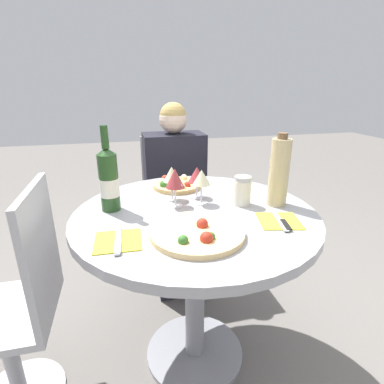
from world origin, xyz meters
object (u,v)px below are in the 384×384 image
Objects in this scene: chair_behind_diner at (173,207)px; seated_diner at (177,207)px; dining_table at (195,243)px; wine_bottle at (109,180)px; chair_empty_side at (19,309)px; tall_carafe at (279,172)px; pizza_large at (198,233)px.

seated_diner is at bearing 90.00° from chair_behind_diner.
wine_bottle is (-0.33, 0.09, 0.28)m from dining_table.
wine_bottle is at bearing 62.48° from chair_behind_diner.
dining_table is at bearing 86.49° from chair_behind_diner.
chair_empty_side is 0.60m from wine_bottle.
chair_empty_side reaches higher than dining_table.
dining_table is at bearing 85.70° from seated_diner.
seated_diner reaches higher than tall_carafe.
chair_empty_side is at bearing 43.44° from seated_diner.
wine_bottle is (0.37, 0.13, 0.45)m from chair_empty_side.
chair_behind_diner is at bearing 86.49° from dining_table.
chair_empty_side is 2.86× the size of pizza_large.
tall_carafe is at bearing 26.24° from pizza_large.
dining_table is 0.85m from chair_behind_diner.
dining_table is 2.88× the size of wine_bottle.
tall_carafe is (0.30, -0.69, 0.41)m from seated_diner.
tall_carafe is at bearing 109.81° from chair_behind_diner.
tall_carafe reaches higher than chair_empty_side.
dining_table is 1.07× the size of chair_empty_side.
chair_behind_diner is at bearing 62.48° from wine_bottle.
dining_table is 0.46m from tall_carafe.
seated_diner is 3.57× the size of pizza_large.
tall_carafe is (0.35, -0.01, 0.29)m from dining_table.
chair_behind_diner and chair_empty_side have the same top height.
tall_carafe is (0.30, -0.84, 0.47)m from chair_behind_diner.
chair_empty_side is (-0.70, -0.04, -0.18)m from dining_table.
pizza_large is 0.46m from tall_carafe.
tall_carafe reaches higher than chair_behind_diner.
wine_bottle reaches higher than pizza_large.
dining_table is at bearing -86.98° from chair_empty_side.
seated_diner is 0.93m from pizza_large.
pizza_large is at bearing 84.76° from chair_behind_diner.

